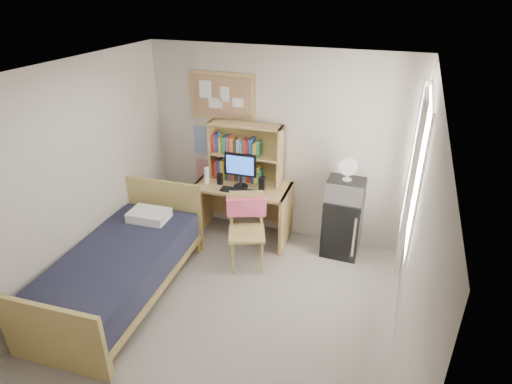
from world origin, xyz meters
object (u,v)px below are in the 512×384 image
(bed, at_px, (120,273))
(microwave, at_px, (346,190))
(desk, at_px, (243,211))
(desk_chair, at_px, (247,233))
(speaker_left, at_px, (220,179))
(bulletin_board, at_px, (222,96))
(monitor, at_px, (241,171))
(mini_fridge, at_px, (342,226))
(speaker_right, at_px, (262,184))
(desk_fan, at_px, (348,170))

(bed, xyz_separation_m, microwave, (2.24, 1.73, 0.64))
(desk, xyz_separation_m, bed, (-0.86, -1.67, -0.11))
(desk_chair, height_order, speaker_left, desk_chair)
(bulletin_board, height_order, bed, bulletin_board)
(desk_chair, bearing_deg, bed, -159.79)
(monitor, relative_size, microwave, 0.99)
(monitor, xyz_separation_m, microwave, (1.38, 0.12, -0.10))
(mini_fridge, height_order, bed, mini_fridge)
(mini_fridge, relative_size, microwave, 1.73)
(desk, height_order, speaker_right, speaker_right)
(desk, relative_size, bed, 0.60)
(speaker_right, distance_m, desk_fan, 1.13)
(desk_fan, bearing_deg, monitor, -174.69)
(desk, relative_size, microwave, 2.78)
(desk, xyz_separation_m, desk_fan, (1.38, 0.06, 0.81))
(desk_chair, bearing_deg, desk_fan, 11.75)
(bulletin_board, height_order, desk_chair, bulletin_board)
(desk_chair, xyz_separation_m, desk_fan, (1.08, 0.70, 0.73))
(bed, distance_m, speaker_right, 2.08)
(speaker_right, bearing_deg, monitor, -180.00)
(microwave, bearing_deg, speaker_right, -173.79)
(bed, xyz_separation_m, speaker_left, (0.56, 1.60, 0.59))
(bed, height_order, monitor, monitor)
(monitor, distance_m, desk_fan, 1.40)
(desk, relative_size, desk_fan, 4.59)
(mini_fridge, bearing_deg, speaker_right, -172.74)
(desk, relative_size, speaker_right, 7.08)
(bed, distance_m, speaker_left, 1.79)
(bed, xyz_separation_m, desk_fan, (2.24, 1.73, 0.92))
(mini_fridge, height_order, microwave, microwave)
(desk, distance_m, mini_fridge, 1.39)
(speaker_left, bearing_deg, desk_chair, -45.17)
(mini_fridge, xyz_separation_m, bed, (-2.24, -1.75, -0.10))
(desk_chair, bearing_deg, bulletin_board, 104.87)
(desk_chair, distance_m, mini_fridge, 1.30)
(desk, height_order, mini_fridge, desk)
(desk, distance_m, bed, 1.88)
(desk, height_order, desk_chair, desk_chair)
(desk_fan, bearing_deg, bed, -142.12)
(desk, distance_m, microwave, 1.48)
(mini_fridge, bearing_deg, bed, -141.80)
(bed, bearing_deg, mini_fridge, 34.41)
(bulletin_board, height_order, monitor, bulletin_board)
(desk, bearing_deg, bulletin_board, 138.95)
(bulletin_board, bearing_deg, desk_fan, -8.41)
(bulletin_board, bearing_deg, microwave, -8.41)
(mini_fridge, xyz_separation_m, speaker_left, (-1.68, -0.15, 0.48))
(bulletin_board, bearing_deg, desk_chair, -53.82)
(desk_chair, distance_m, bed, 1.57)
(bed, relative_size, microwave, 4.66)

